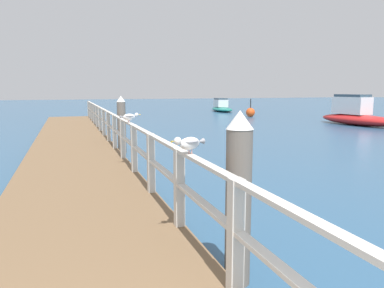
% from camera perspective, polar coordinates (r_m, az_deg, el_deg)
% --- Properties ---
extents(pier_deck, '(2.52, 24.77, 0.37)m').
position_cam_1_polar(pier_deck, '(12.76, -18.17, -0.60)').
color(pier_deck, brown).
rests_on(pier_deck, ground_plane).
extents(pier_railing, '(0.12, 23.29, 1.02)m').
position_cam_1_polar(pier_railing, '(12.73, -13.02, 3.29)').
color(pier_railing, beige).
rests_on(pier_railing, pier_deck).
extents(dock_piling_near, '(0.29, 0.29, 1.92)m').
position_cam_1_polar(dock_piling_near, '(3.97, 7.31, -8.48)').
color(dock_piling_near, '#6B6056').
rests_on(dock_piling_near, ground_plane).
extents(dock_piling_far, '(0.29, 0.29, 1.92)m').
position_cam_1_polar(dock_piling_far, '(12.30, -11.02, 3.03)').
color(dock_piling_far, '#6B6056').
rests_on(dock_piling_far, ground_plane).
extents(seagull_foreground, '(0.46, 0.24, 0.21)m').
position_cam_1_polar(seagull_foreground, '(4.17, -0.46, 0.20)').
color(seagull_foreground, white).
rests_on(seagull_foreground, pier_railing).
extents(seagull_background, '(0.48, 0.20, 0.21)m').
position_cam_1_polar(seagull_background, '(8.32, -9.81, 4.28)').
color(seagull_background, white).
rests_on(seagull_background, pier_railing).
extents(boat_2, '(2.06, 4.55, 1.28)m').
position_cam_1_polar(boat_2, '(35.42, 4.67, 5.82)').
color(boat_2, '#197266').
rests_on(boat_2, ground_plane).
extents(boat_3, '(2.21, 5.59, 1.83)m').
position_cam_1_polar(boat_3, '(24.00, 24.42, 4.20)').
color(boat_3, red).
rests_on(boat_3, ground_plane).
extents(channel_buoy, '(0.70, 0.70, 1.40)m').
position_cam_1_polar(channel_buoy, '(28.69, 9.18, 4.96)').
color(channel_buoy, '#E54C19').
rests_on(channel_buoy, ground_plane).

